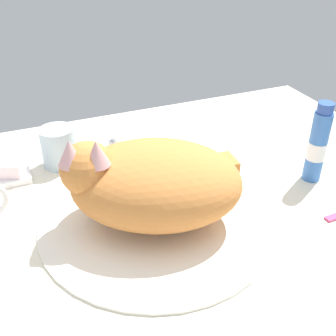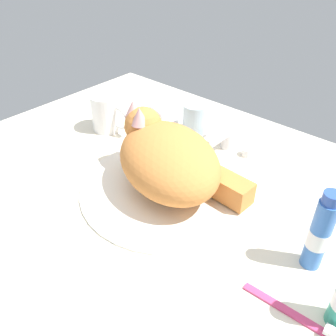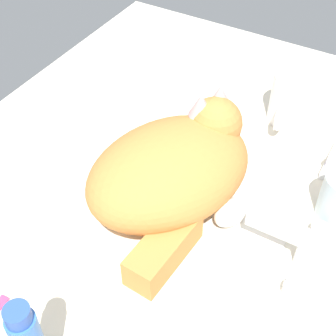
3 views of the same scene
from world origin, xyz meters
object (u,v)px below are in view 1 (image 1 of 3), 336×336
cat (151,181)px  rinse_cup (59,147)px  soap_bar (3,168)px  toothpaste_bottle (318,145)px  faucet (119,148)px

cat → rinse_cup: (-10.38, 22.36, -3.45)cm
soap_bar → toothpaste_bottle: bearing=-21.8°
soap_bar → toothpaste_bottle: (51.83, -20.78, 4.46)cm
faucet → soap_bar: bearing=177.5°
faucet → toothpaste_bottle: bearing=-33.1°
cat → rinse_cup: size_ratio=4.18×
cat → soap_bar: size_ratio=4.73×
rinse_cup → toothpaste_bottle: size_ratio=0.51×
rinse_cup → soap_bar: 10.60cm
faucet → toothpaste_bottle: toothpaste_bottle is taller
faucet → rinse_cup: size_ratio=1.85×
cat → faucet: bearing=88.2°
rinse_cup → faucet: bearing=-12.8°
rinse_cup → soap_bar: size_ratio=1.13×
faucet → cat: bearing=-91.8°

